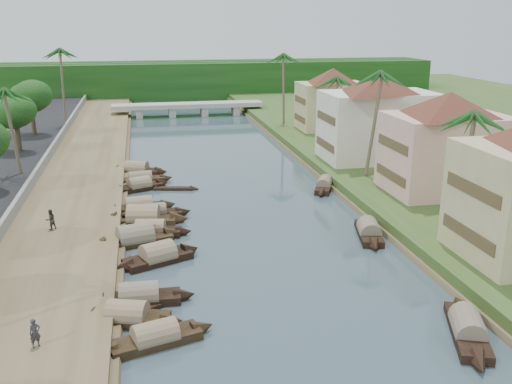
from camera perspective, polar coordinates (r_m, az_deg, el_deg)
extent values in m
plane|color=#384A54|center=(40.20, 2.22, -8.79)|extent=(220.00, 220.00, 0.00)
cube|color=brown|center=(58.19, -18.14, -0.98)|extent=(10.00, 180.00, 0.80)
cube|color=#2F5120|center=(63.98, 14.66, 1.09)|extent=(16.00, 180.00, 1.20)
cube|color=slate|center=(58.60, -22.30, -0.32)|extent=(0.40, 180.00, 1.10)
cube|color=#10350E|center=(131.15, -7.74, 10.87)|extent=(120.00, 4.00, 8.00)
cube|color=#10350E|center=(136.11, -7.89, 11.08)|extent=(120.00, 4.00, 8.00)
cube|color=#10350E|center=(141.08, -8.03, 11.27)|extent=(120.00, 4.00, 8.00)
cube|color=#9F9E95|center=(108.62, -6.83, 8.61)|extent=(28.00, 4.00, 0.80)
cube|color=#9F9E95|center=(108.44, -11.59, 7.79)|extent=(1.20, 3.50, 1.80)
cube|color=#9F9E95|center=(108.59, -8.40, 7.96)|extent=(1.20, 3.50, 1.80)
cube|color=#9F9E95|center=(109.07, -5.22, 8.11)|extent=(1.20, 3.50, 1.80)
cube|color=#9F9E95|center=(109.87, -2.08, 8.23)|extent=(1.20, 3.50, 1.80)
cube|color=brown|center=(42.08, 20.39, -3.95)|extent=(0.10, 6.40, 0.90)
cube|color=brown|center=(41.11, 20.84, 0.22)|extent=(0.10, 6.40, 0.90)
cube|color=beige|center=(58.28, 18.40, 3.67)|extent=(11.00, 8.00, 7.50)
pyramid|color=#5D2C20|center=(57.44, 18.85, 8.38)|extent=(14.11, 14.11, 2.20)
cube|color=brown|center=(56.21, 13.29, 1.65)|extent=(0.10, 6.40, 0.90)
cube|color=brown|center=(55.52, 13.50, 4.64)|extent=(0.10, 6.40, 0.90)
cube|color=white|center=(70.05, 12.11, 6.47)|extent=(13.00, 8.00, 8.00)
pyramid|color=#5D2C20|center=(69.34, 12.37, 10.62)|extent=(15.59, 15.59, 2.20)
cube|color=brown|center=(68.12, 6.92, 4.72)|extent=(0.10, 6.40, 0.90)
cube|color=brown|center=(67.52, 7.01, 7.38)|extent=(0.10, 6.40, 0.90)
cube|color=beige|center=(88.90, 7.58, 8.52)|extent=(10.00, 7.00, 7.00)
pyramid|color=#5D2C20|center=(88.36, 7.70, 11.47)|extent=(12.62, 12.62, 2.20)
cube|color=brown|center=(87.67, 4.39, 7.34)|extent=(0.10, 5.60, 0.90)
cube|color=brown|center=(87.25, 4.43, 9.16)|extent=(0.10, 5.60, 0.90)
cube|color=black|center=(33.31, -10.01, -14.51)|extent=(5.39, 2.99, 0.70)
cone|color=black|center=(34.08, -5.32, -13.37)|extent=(1.82, 1.80, 1.61)
cone|color=black|center=(32.69, -14.95, -15.35)|extent=(1.82, 1.80, 1.61)
cylinder|color=#947B5E|center=(33.11, -10.04, -13.94)|extent=(4.24, 2.71, 1.67)
cube|color=black|center=(37.80, -11.57, -10.57)|extent=(5.27, 1.80, 0.70)
cone|color=black|center=(37.75, -7.10, -10.24)|extent=(1.54, 1.54, 1.67)
cone|color=black|center=(38.00, -16.04, -10.62)|extent=(1.54, 1.54, 1.67)
cylinder|color=gray|center=(37.63, -11.61, -10.05)|extent=(4.04, 1.84, 1.74)
cube|color=black|center=(35.73, -12.71, -12.36)|extent=(5.23, 3.10, 0.70)
cone|color=black|center=(34.95, -8.33, -12.66)|extent=(1.83, 1.88, 1.67)
cone|color=black|center=(36.62, -16.89, -11.80)|extent=(1.83, 1.88, 1.67)
cylinder|color=#947B5E|center=(35.54, -12.75, -11.83)|extent=(4.14, 2.81, 1.75)
cube|color=black|center=(43.48, -9.76, -6.69)|extent=(5.40, 3.82, 0.70)
cone|color=black|center=(44.61, -6.52, -5.81)|extent=(2.07, 2.21, 1.91)
cone|color=black|center=(42.45, -13.20, -7.38)|extent=(2.07, 2.21, 1.91)
cylinder|color=#947B5E|center=(43.34, -9.79, -6.23)|extent=(4.34, 3.41, 2.02)
cube|color=black|center=(47.26, -11.94, -4.85)|extent=(6.16, 3.51, 0.70)
cone|color=black|center=(48.04, -8.22, -4.18)|extent=(2.13, 2.25, 2.06)
cone|color=black|center=(46.63, -15.80, -5.34)|extent=(2.13, 2.25, 2.06)
cylinder|color=gray|center=(47.12, -11.97, -4.42)|extent=(4.85, 3.24, 2.17)
cube|color=black|center=(48.83, -10.49, -4.05)|extent=(5.29, 2.52, 0.70)
cone|color=black|center=(48.40, -7.19, -3.98)|extent=(1.70, 1.69, 1.60)
cone|color=black|center=(49.36, -13.73, -3.93)|extent=(1.70, 1.69, 1.60)
cylinder|color=#947B5E|center=(48.69, -10.51, -3.63)|extent=(4.12, 2.36, 1.66)
cube|color=black|center=(51.86, -11.17, -2.83)|extent=(6.09, 3.12, 0.70)
cone|color=black|center=(51.39, -7.62, -2.74)|extent=(2.02, 2.21, 2.13)
cone|color=black|center=(52.47, -14.66, -2.74)|extent=(2.02, 2.21, 2.13)
cylinder|color=#947B5E|center=(51.74, -11.19, -2.43)|extent=(4.76, 2.97, 2.25)
cube|color=black|center=(52.88, -10.38, -2.39)|extent=(5.51, 2.22, 0.70)
cone|color=black|center=(53.29, -7.22, -2.00)|extent=(1.69, 1.61, 1.61)
cone|color=black|center=(52.58, -13.60, -2.62)|extent=(1.69, 1.61, 1.61)
cylinder|color=gray|center=(52.76, -10.40, -2.00)|extent=(4.26, 2.13, 1.66)
cube|color=black|center=(55.09, -11.61, -1.67)|extent=(5.36, 2.44, 0.70)
cone|color=black|center=(55.51, -8.69, -1.29)|extent=(1.70, 1.73, 1.69)
cone|color=black|center=(54.78, -14.58, -1.90)|extent=(1.70, 1.73, 1.69)
cylinder|color=#947B5E|center=(54.98, -11.64, -1.30)|extent=(4.16, 2.32, 1.76)
cube|color=black|center=(61.84, -11.59, 0.38)|extent=(5.17, 3.47, 0.70)
cone|color=black|center=(62.87, -9.31, 0.85)|extent=(1.91, 1.95, 1.67)
cone|color=black|center=(60.87, -13.94, 0.03)|extent=(1.91, 1.95, 1.67)
cylinder|color=#947B5E|center=(61.74, -11.61, 0.71)|extent=(4.14, 3.08, 1.75)
cube|color=black|center=(64.58, -11.48, 1.09)|extent=(5.41, 2.00, 0.70)
cone|color=black|center=(64.89, -8.91, 1.37)|extent=(1.62, 1.47, 1.49)
cone|color=black|center=(64.36, -14.08, 0.93)|extent=(1.62, 1.47, 1.49)
cylinder|color=gray|center=(64.48, -11.50, 1.41)|extent=(4.17, 1.93, 1.53)
cube|color=black|center=(68.63, -11.84, 2.00)|extent=(5.76, 3.56, 0.70)
cone|color=black|center=(67.62, -9.43, 1.98)|extent=(2.03, 2.05, 1.78)
cone|color=black|center=(69.72, -14.19, 2.14)|extent=(2.03, 2.05, 1.78)
cylinder|color=#947B5E|center=(68.54, -11.86, 2.30)|extent=(4.57, 3.18, 1.85)
cube|color=black|center=(35.75, 20.37, -13.05)|extent=(3.77, 6.31, 0.70)
cone|color=black|center=(38.64, 19.47, -10.48)|extent=(2.07, 2.16, 1.75)
cone|color=black|center=(32.87, 21.47, -15.83)|extent=(2.07, 2.16, 1.75)
cylinder|color=gray|center=(35.56, 20.43, -12.52)|extent=(3.33, 4.99, 1.80)
cube|color=black|center=(48.68, 11.21, -4.15)|extent=(2.94, 5.68, 0.70)
cone|color=black|center=(51.45, 10.71, -2.87)|extent=(1.87, 1.88, 1.72)
cone|color=black|center=(45.89, 11.79, -5.41)|extent=(1.87, 1.88, 1.72)
cylinder|color=gray|center=(48.55, 11.24, -3.73)|extent=(2.71, 4.45, 1.79)
cube|color=black|center=(61.38, 6.84, 0.48)|extent=(3.55, 5.42, 0.70)
cone|color=black|center=(64.16, 7.13, 1.27)|extent=(1.85, 1.92, 1.53)
cone|color=black|center=(58.57, 6.52, -0.23)|extent=(1.85, 1.92, 1.53)
cylinder|color=gray|center=(61.28, 6.85, 0.82)|extent=(3.09, 4.31, 1.57)
cube|color=black|center=(36.77, -11.41, -11.56)|extent=(3.43, 2.31, 0.35)
cone|color=black|center=(37.59, -8.75, -10.74)|extent=(1.13, 1.09, 0.77)
cone|color=black|center=(36.04, -14.21, -12.38)|extent=(1.13, 1.09, 0.77)
cube|color=black|center=(61.33, -8.23, 0.32)|extent=(4.09, 1.62, 0.35)
cone|color=black|center=(61.03, -6.14, 0.31)|extent=(1.15, 0.99, 0.80)
cone|color=black|center=(61.72, -10.30, 0.32)|extent=(1.15, 0.99, 0.80)
cylinder|color=#6B6047|center=(47.89, 20.02, 1.94)|extent=(1.00, 0.36, 9.40)
sphere|color=#1B511D|center=(47.01, 20.57, 7.25)|extent=(3.20, 3.20, 3.20)
cylinder|color=#6B6047|center=(61.66, 11.41, 6.59)|extent=(1.56, 0.36, 11.06)
sphere|color=#1B511D|center=(60.97, 11.70, 11.51)|extent=(3.20, 3.20, 3.20)
cylinder|color=#6B6047|center=(77.17, 7.42, 8.00)|extent=(1.56, 0.36, 8.93)
sphere|color=#1B511D|center=(76.63, 7.55, 11.18)|extent=(3.20, 3.20, 3.20)
cylinder|color=#6B6047|center=(66.03, -23.00, 5.54)|extent=(1.15, 0.36, 9.08)
sphere|color=#1B511D|center=(65.42, -23.44, 9.28)|extent=(3.20, 3.20, 3.20)
cylinder|color=#6B6047|center=(92.92, 2.80, 10.25)|extent=(0.58, 0.36, 11.02)
sphere|color=#1B511D|center=(92.46, 2.85, 13.51)|extent=(3.20, 3.20, 3.20)
cylinder|color=#6B6047|center=(95.31, -18.79, 9.89)|extent=(0.56, 0.36, 11.73)
sphere|color=#1B511D|center=(94.87, -19.12, 13.26)|extent=(3.20, 3.20, 3.20)
cylinder|color=#4D3D2C|center=(77.89, -22.66, 4.97)|extent=(0.60, 0.60, 3.41)
ellipsoid|color=#10350E|center=(77.36, -22.93, 7.33)|extent=(4.59, 4.59, 3.78)
cylinder|color=#4D3D2C|center=(88.73, -21.37, 6.53)|extent=(0.60, 0.60, 3.73)
ellipsoid|color=#10350E|center=(88.23, -21.62, 8.80)|extent=(5.37, 5.37, 4.41)
cylinder|color=#4D3D2C|center=(75.41, 14.55, 5.17)|extent=(0.60, 0.60, 3.27)
ellipsoid|color=#10350E|center=(74.87, 14.72, 7.51)|extent=(4.04, 4.04, 3.32)
imported|color=#2D2B33|center=(32.97, -21.23, -13.02)|extent=(0.70, 0.60, 1.60)
imported|color=#373127|center=(49.77, -19.86, -2.60)|extent=(1.06, 1.04, 1.73)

